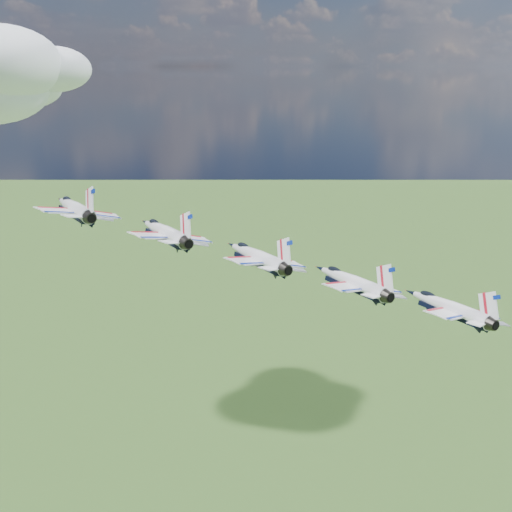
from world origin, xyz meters
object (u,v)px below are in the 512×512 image
jet_0 (74,208)px  jet_4 (447,307)px  jet_2 (256,256)px  jet_3 (350,281)px  jet_1 (164,232)px

jet_0 → jet_4: (31.91, -28.10, -9.68)m
jet_0 → jet_4: 43.61m
jet_0 → jet_4: jet_0 is taller
jet_4 → jet_0: bearing=139.2°
jet_2 → jet_3: (7.98, -7.03, -2.42)m
jet_1 → jet_2: (7.98, -7.03, -2.42)m
jet_1 → jet_2: jet_1 is taller
jet_0 → jet_1: bearing=-40.8°
jet_3 → jet_4: 10.90m
jet_1 → jet_4: size_ratio=1.00×
jet_2 → jet_3: jet_2 is taller
jet_0 → jet_3: (23.93, -21.08, -7.26)m
jet_1 → jet_3: size_ratio=1.00×
jet_0 → jet_3: size_ratio=1.00×
jet_1 → jet_2: bearing=-40.8°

